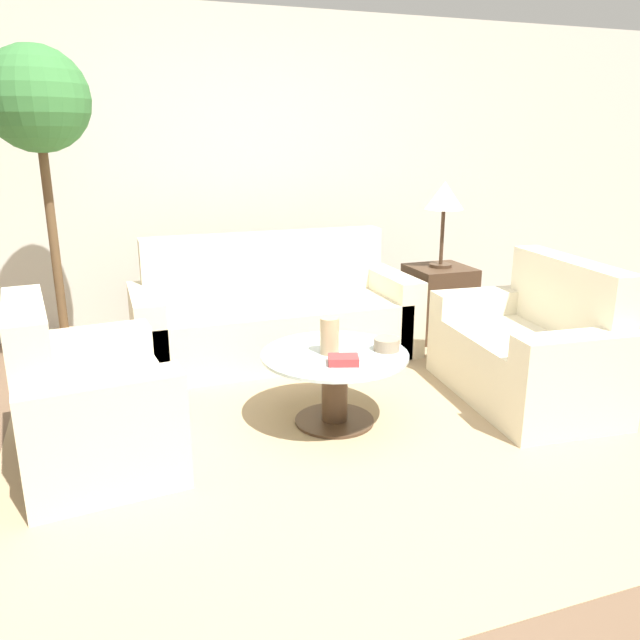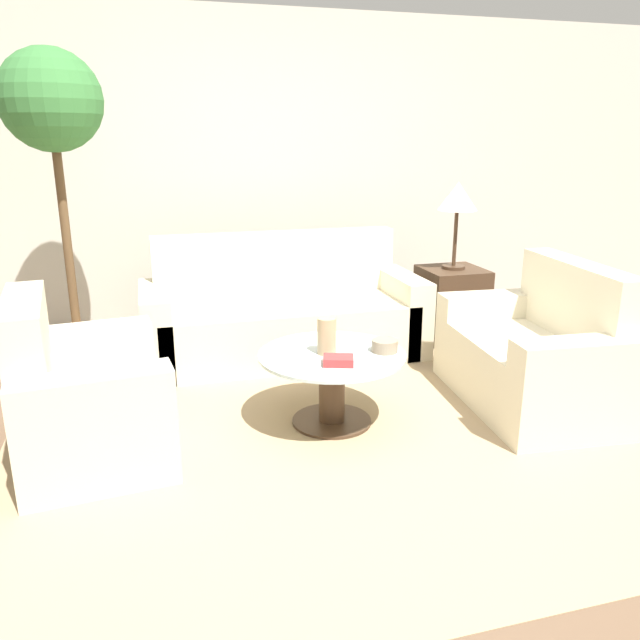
{
  "view_description": "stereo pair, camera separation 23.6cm",
  "coord_description": "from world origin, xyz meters",
  "px_view_note": "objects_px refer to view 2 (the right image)",
  "views": [
    {
      "loc": [
        -1.14,
        -2.51,
        1.6
      ],
      "look_at": [
        0.05,
        0.82,
        0.55
      ],
      "focal_mm": 35.0,
      "sensor_mm": 36.0,
      "label": 1
    },
    {
      "loc": [
        -0.91,
        -2.59,
        1.6
      ],
      "look_at": [
        0.05,
        0.82,
        0.55
      ],
      "focal_mm": 35.0,
      "sensor_mm": 36.0,
      "label": 2
    }
  ],
  "objects_px": {
    "sofa_main": "(283,317)",
    "table_lamp": "(458,200)",
    "book_stack": "(338,360)",
    "vase": "(327,336)",
    "coffee_table": "(332,378)",
    "armchair": "(80,403)",
    "loveseat": "(539,359)",
    "potted_plant": "(54,133)",
    "bowl": "(385,346)"
  },
  "relations": [
    {
      "from": "sofa_main",
      "to": "table_lamp",
      "type": "xyz_separation_m",
      "value": [
        1.39,
        -0.01,
        0.84
      ]
    },
    {
      "from": "table_lamp",
      "to": "book_stack",
      "type": "distance_m",
      "value": 2.1
    },
    {
      "from": "vase",
      "to": "coffee_table",
      "type": "bearing_deg",
      "value": -14.09
    },
    {
      "from": "armchair",
      "to": "table_lamp",
      "type": "height_order",
      "value": "table_lamp"
    },
    {
      "from": "armchair",
      "to": "book_stack",
      "type": "xyz_separation_m",
      "value": [
        1.33,
        -0.17,
        0.16
      ]
    },
    {
      "from": "sofa_main",
      "to": "armchair",
      "type": "relative_size",
      "value": 1.94
    },
    {
      "from": "loveseat",
      "to": "table_lamp",
      "type": "xyz_separation_m",
      "value": [
        0.08,
        1.3,
        0.84
      ]
    },
    {
      "from": "armchair",
      "to": "sofa_main",
      "type": "bearing_deg",
      "value": -53.03
    },
    {
      "from": "sofa_main",
      "to": "book_stack",
      "type": "xyz_separation_m",
      "value": [
        -0.01,
        -1.42,
        0.16
      ]
    },
    {
      "from": "loveseat",
      "to": "table_lamp",
      "type": "distance_m",
      "value": 1.55
    },
    {
      "from": "coffee_table",
      "to": "book_stack",
      "type": "relative_size",
      "value": 4.4
    },
    {
      "from": "armchair",
      "to": "potted_plant",
      "type": "bearing_deg",
      "value": -0.79
    },
    {
      "from": "loveseat",
      "to": "coffee_table",
      "type": "height_order",
      "value": "loveseat"
    },
    {
      "from": "sofa_main",
      "to": "loveseat",
      "type": "relative_size",
      "value": 1.6
    },
    {
      "from": "sofa_main",
      "to": "loveseat",
      "type": "distance_m",
      "value": 1.86
    },
    {
      "from": "loveseat",
      "to": "vase",
      "type": "xyz_separation_m",
      "value": [
        -1.33,
        0.08,
        0.24
      ]
    },
    {
      "from": "book_stack",
      "to": "bowl",
      "type": "bearing_deg",
      "value": 39.95
    },
    {
      "from": "table_lamp",
      "to": "potted_plant",
      "type": "height_order",
      "value": "potted_plant"
    },
    {
      "from": "loveseat",
      "to": "bowl",
      "type": "distance_m",
      "value": 1.02
    },
    {
      "from": "sofa_main",
      "to": "vase",
      "type": "relative_size",
      "value": 9.89
    },
    {
      "from": "armchair",
      "to": "coffee_table",
      "type": "xyz_separation_m",
      "value": [
        1.35,
        0.0,
        -0.01
      ]
    },
    {
      "from": "book_stack",
      "to": "potted_plant",
      "type": "bearing_deg",
      "value": 151.73
    },
    {
      "from": "bowl",
      "to": "sofa_main",
      "type": "bearing_deg",
      "value": 103.2
    },
    {
      "from": "sofa_main",
      "to": "table_lamp",
      "type": "distance_m",
      "value": 1.62
    },
    {
      "from": "sofa_main",
      "to": "coffee_table",
      "type": "height_order",
      "value": "sofa_main"
    },
    {
      "from": "potted_plant",
      "to": "vase",
      "type": "xyz_separation_m",
      "value": [
        1.44,
        -1.34,
        -1.08
      ]
    },
    {
      "from": "armchair",
      "to": "coffee_table",
      "type": "bearing_deg",
      "value": -95.95
    },
    {
      "from": "sofa_main",
      "to": "book_stack",
      "type": "distance_m",
      "value": 1.43
    },
    {
      "from": "sofa_main",
      "to": "vase",
      "type": "bearing_deg",
      "value": -90.94
    },
    {
      "from": "table_lamp",
      "to": "potted_plant",
      "type": "relative_size",
      "value": 0.31
    },
    {
      "from": "bowl",
      "to": "loveseat",
      "type": "bearing_deg",
      "value": -1.07
    },
    {
      "from": "coffee_table",
      "to": "armchair",
      "type": "bearing_deg",
      "value": -179.81
    },
    {
      "from": "potted_plant",
      "to": "vase",
      "type": "height_order",
      "value": "potted_plant"
    },
    {
      "from": "armchair",
      "to": "table_lamp",
      "type": "distance_m",
      "value": 3.11
    },
    {
      "from": "loveseat",
      "to": "potted_plant",
      "type": "relative_size",
      "value": 0.6
    },
    {
      "from": "loveseat",
      "to": "table_lamp",
      "type": "bearing_deg",
      "value": -178.47
    },
    {
      "from": "potted_plant",
      "to": "bowl",
      "type": "height_order",
      "value": "potted_plant"
    },
    {
      "from": "vase",
      "to": "bowl",
      "type": "height_order",
      "value": "vase"
    },
    {
      "from": "loveseat",
      "to": "coffee_table",
      "type": "bearing_deg",
      "value": -88.16
    },
    {
      "from": "potted_plant",
      "to": "bowl",
      "type": "bearing_deg",
      "value": -38.23
    },
    {
      "from": "sofa_main",
      "to": "coffee_table",
      "type": "bearing_deg",
      "value": -89.58
    },
    {
      "from": "armchair",
      "to": "book_stack",
      "type": "height_order",
      "value": "armchair"
    },
    {
      "from": "table_lamp",
      "to": "book_stack",
      "type": "xyz_separation_m",
      "value": [
        -1.4,
        -1.41,
        -0.68
      ]
    },
    {
      "from": "vase",
      "to": "armchair",
      "type": "bearing_deg",
      "value": -179.48
    },
    {
      "from": "table_lamp",
      "to": "bowl",
      "type": "distance_m",
      "value": 1.81
    },
    {
      "from": "armchair",
      "to": "vase",
      "type": "xyz_separation_m",
      "value": [
        1.32,
        0.01,
        0.24
      ]
    },
    {
      "from": "table_lamp",
      "to": "potted_plant",
      "type": "xyz_separation_m",
      "value": [
        -2.85,
        0.11,
        0.49
      ]
    },
    {
      "from": "vase",
      "to": "book_stack",
      "type": "bearing_deg",
      "value": -86.57
    },
    {
      "from": "sofa_main",
      "to": "book_stack",
      "type": "height_order",
      "value": "sofa_main"
    },
    {
      "from": "coffee_table",
      "to": "bowl",
      "type": "distance_m",
      "value": 0.35
    }
  ]
}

